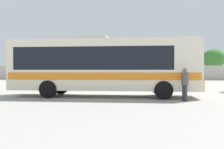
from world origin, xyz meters
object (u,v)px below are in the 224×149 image
at_px(attendant_by_bus_door, 185,82).
at_px(roadside_tree_midright, 133,59).
at_px(coach_bus_cream_orange, 102,65).
at_px(utility_pole_near, 48,58).
at_px(parked_car_second_dark_blue, 69,76).
at_px(roadside_tree_right, 214,58).
at_px(parked_car_leftmost_silver, 36,75).
at_px(roadside_tree_midleft, 100,54).
at_px(roadside_tree_left, 58,55).

bearing_deg(attendant_by_bus_door, roadside_tree_midright, 93.88).
height_order(coach_bus_cream_orange, utility_pole_near, utility_pole_near).
height_order(coach_bus_cream_orange, roadside_tree_midright, roadside_tree_midright).
xyz_separation_m(parked_car_second_dark_blue, utility_pole_near, (-5.34, 6.30, 2.97)).
relative_size(parked_car_second_dark_blue, roadside_tree_right, 0.76).
bearing_deg(parked_car_leftmost_silver, roadside_tree_midright, 32.12).
relative_size(parked_car_leftmost_silver, roadside_tree_right, 0.79).
bearing_deg(roadside_tree_right, roadside_tree_midright, 179.34).
height_order(utility_pole_near, roadside_tree_midleft, utility_pole_near).
relative_size(attendant_by_bus_door, roadside_tree_left, 0.26).
relative_size(roadside_tree_midleft, roadside_tree_midright, 1.16).
height_order(parked_car_leftmost_silver, roadside_tree_midright, roadside_tree_midright).
bearing_deg(utility_pole_near, parked_car_second_dark_blue, -49.69).
bearing_deg(roadside_tree_midright, parked_car_second_dark_blue, -132.87).
bearing_deg(roadside_tree_midright, coach_bus_cream_orange, -94.29).
height_order(roadside_tree_midright, roadside_tree_right, roadside_tree_midright).
xyz_separation_m(utility_pole_near, roadside_tree_midleft, (8.95, 2.66, 0.84)).
bearing_deg(attendant_by_bus_door, parked_car_second_dark_blue, 117.52).
xyz_separation_m(attendant_by_bus_door, roadside_tree_midleft, (-8.42, 32.05, 3.62)).
xyz_separation_m(coach_bus_cream_orange, attendant_by_bus_door, (4.65, -1.95, -0.99)).
xyz_separation_m(attendant_by_bus_door, roadside_tree_right, (12.53, 33.42, 2.77)).
distance_m(parked_car_leftmost_silver, roadside_tree_midright, 18.30).
bearing_deg(roadside_tree_midright, roadside_tree_left, -176.50).
height_order(coach_bus_cream_orange, parked_car_second_dark_blue, coach_bus_cream_orange).
distance_m(coach_bus_cream_orange, parked_car_second_dark_blue, 22.42).
height_order(parked_car_leftmost_silver, parked_car_second_dark_blue, parked_car_second_dark_blue).
height_order(attendant_by_bus_door, roadside_tree_midleft, roadside_tree_midleft).
bearing_deg(parked_car_second_dark_blue, roadside_tree_midleft, 68.04).
xyz_separation_m(parked_car_leftmost_silver, roadside_tree_midleft, (9.15, 8.05, 3.82)).
xyz_separation_m(parked_car_leftmost_silver, utility_pole_near, (0.20, 5.39, 2.98)).
bearing_deg(roadside_tree_left, parked_car_leftmost_silver, -96.87).
bearing_deg(roadside_tree_left, coach_bus_cream_orange, -68.91).
height_order(parked_car_second_dark_blue, roadside_tree_midleft, roadside_tree_midleft).
xyz_separation_m(coach_bus_cream_orange, utility_pole_near, (-12.72, 27.43, 1.78)).
bearing_deg(coach_bus_cream_orange, roadside_tree_midleft, 97.13).
height_order(parked_car_leftmost_silver, roadside_tree_left, roadside_tree_left).
xyz_separation_m(utility_pole_near, roadside_tree_midright, (15.09, 4.21, -0.01)).
bearing_deg(parked_car_second_dark_blue, parked_car_leftmost_silver, 170.75).
xyz_separation_m(parked_car_leftmost_silver, roadside_tree_midright, (15.29, 9.60, 2.97)).
bearing_deg(roadside_tree_right, roadside_tree_left, -178.62).
bearing_deg(parked_car_leftmost_silver, parked_car_second_dark_blue, -9.25).
height_order(utility_pole_near, roadside_tree_midright, utility_pole_near).
distance_m(parked_car_leftmost_silver, roadside_tree_left, 9.57).
bearing_deg(attendant_by_bus_door, utility_pole_near, 120.59).
bearing_deg(parked_car_leftmost_silver, coach_bus_cream_orange, -59.62).
relative_size(utility_pole_near, roadside_tree_left, 1.04).
distance_m(parked_car_leftmost_silver, roadside_tree_midleft, 12.78).
relative_size(utility_pole_near, roadside_tree_midright, 1.30).
bearing_deg(roadside_tree_midright, utility_pole_near, -164.42).
relative_size(roadside_tree_midright, roadside_tree_right, 1.00).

